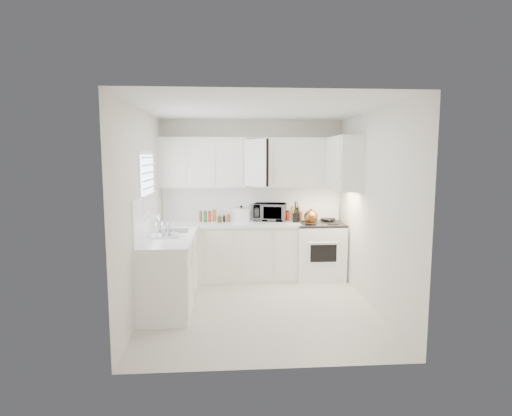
{
  "coord_description": "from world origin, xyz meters",
  "views": [
    {
      "loc": [
        -0.42,
        -5.26,
        2.01
      ],
      "look_at": [
        0.0,
        0.7,
        1.25
      ],
      "focal_mm": 28.84,
      "sensor_mm": 36.0,
      "label": 1
    }
  ],
  "objects": [
    {
      "name": "microwave",
      "position": [
        0.28,
        1.41,
        1.12
      ],
      "size": [
        0.56,
        0.39,
        0.35
      ],
      "primitive_type": "imported",
      "rotation": [
        0.0,
        0.0,
        -0.21
      ],
      "color": "gray",
      "rests_on": "countertop_back"
    },
    {
      "name": "floor",
      "position": [
        0.0,
        0.0,
        0.0
      ],
      "size": [
        3.2,
        3.2,
        0.0
      ],
      "primitive_type": "plane",
      "color": "beige",
      "rests_on": "ground"
    },
    {
      "name": "stove",
      "position": [
        1.08,
        1.26,
        0.59
      ],
      "size": [
        0.77,
        0.63,
        1.18
      ],
      "primitive_type": null,
      "rotation": [
        0.0,
        0.0,
        -0.0
      ],
      "color": "white",
      "rests_on": "floor"
    },
    {
      "name": "sauce_right_4",
      "position": [
        0.8,
        1.46,
        1.05
      ],
      "size": [
        0.06,
        0.06,
        0.19
      ],
      "primitive_type": "cylinder",
      "color": "brown",
      "rests_on": "countertop_back"
    },
    {
      "name": "countertop_left",
      "position": [
        -1.19,
        0.2,
        0.93
      ],
      "size": [
        0.64,
        1.62,
        0.05
      ],
      "primitive_type": "cube",
      "color": "white",
      "rests_on": "lower_cabinets_left"
    },
    {
      "name": "lower_cabinets_back",
      "position": [
        -0.39,
        1.3,
        0.45
      ],
      "size": [
        2.22,
        0.6,
        0.9
      ],
      "primitive_type": null,
      "color": "silver",
      "rests_on": "floor"
    },
    {
      "name": "tea_kettle",
      "position": [
        0.9,
        1.1,
        1.06
      ],
      "size": [
        0.28,
        0.24,
        0.25
      ],
      "primitive_type": null,
      "rotation": [
        0.0,
        0.0,
        0.05
      ],
      "color": "brown",
      "rests_on": "stove"
    },
    {
      "name": "wall_left",
      "position": [
        -1.5,
        0.0,
        1.3
      ],
      "size": [
        0.0,
        3.2,
        3.2
      ],
      "primitive_type": "plane",
      "rotation": [
        1.57,
        0.0,
        1.57
      ],
      "color": "silver",
      "rests_on": "ground"
    },
    {
      "name": "spice_left_4",
      "position": [
        -0.55,
        1.42,
        1.02
      ],
      "size": [
        0.06,
        0.06,
        0.13
      ],
      "primitive_type": "cylinder",
      "color": "#513717",
      "rests_on": "countertop_back"
    },
    {
      "name": "window_blinds",
      "position": [
        -1.48,
        0.35,
        1.55
      ],
      "size": [
        0.06,
        0.96,
        1.06
      ],
      "primitive_type": null,
      "color": "white",
      "rests_on": "wall_left"
    },
    {
      "name": "paper_towel",
      "position": [
        -0.06,
        1.52,
        1.08
      ],
      "size": [
        0.12,
        0.12,
        0.27
      ],
      "primitive_type": "cylinder",
      "color": "white",
      "rests_on": "countertop_back"
    },
    {
      "name": "spice_left_2",
      "position": [
        -0.7,
        1.42,
        1.02
      ],
      "size": [
        0.06,
        0.06,
        0.13
      ],
      "primitive_type": "cylinder",
      "color": "red",
      "rests_on": "countertop_back"
    },
    {
      "name": "countertop_back",
      "position": [
        -0.39,
        1.29,
        0.93
      ],
      "size": [
        2.24,
        0.64,
        0.05
      ],
      "primitive_type": "cube",
      "color": "white",
      "rests_on": "lower_cabinets_back"
    },
    {
      "name": "upper_cabinets_back",
      "position": [
        0.0,
        1.44,
        1.5
      ],
      "size": [
        3.0,
        0.33,
        0.8
      ],
      "primitive_type": null,
      "color": "silver",
      "rests_on": "wall_back"
    },
    {
      "name": "wall_back",
      "position": [
        0.0,
        1.6,
        1.3
      ],
      "size": [
        3.0,
        0.0,
        3.0
      ],
      "primitive_type": "plane",
      "rotation": [
        1.57,
        0.0,
        0.0
      ],
      "color": "silver",
      "rests_on": "ground"
    },
    {
      "name": "lower_cabinets_left",
      "position": [
        -1.2,
        0.2,
        0.45
      ],
      "size": [
        0.6,
        1.6,
        0.9
      ],
      "primitive_type": null,
      "color": "silver",
      "rests_on": "floor"
    },
    {
      "name": "sauce_right_3",
      "position": [
        0.74,
        1.4,
        1.05
      ],
      "size": [
        0.06,
        0.06,
        0.19
      ],
      "primitive_type": "cylinder",
      "color": "black",
      "rests_on": "countertop_back"
    },
    {
      "name": "sauce_right_0",
      "position": [
        0.58,
        1.46,
        1.05
      ],
      "size": [
        0.06,
        0.06,
        0.19
      ],
      "primitive_type": "cylinder",
      "color": "red",
      "rests_on": "countertop_back"
    },
    {
      "name": "rice_cooker",
      "position": [
        -0.2,
        1.3,
        1.08
      ],
      "size": [
        0.28,
        0.28,
        0.27
      ],
      "primitive_type": null,
      "rotation": [
        0.0,
        0.0,
        -0.05
      ],
      "color": "white",
      "rests_on": "countertop_back"
    },
    {
      "name": "spice_left_3",
      "position": [
        -0.62,
        1.33,
        1.02
      ],
      "size": [
        0.06,
        0.06,
        0.13
      ],
      "primitive_type": "cylinder",
      "color": "orange",
      "rests_on": "countertop_back"
    },
    {
      "name": "utensil_crock",
      "position": [
        0.68,
        1.2,
        1.13
      ],
      "size": [
        0.15,
        0.15,
        0.36
      ],
      "primitive_type": null,
      "rotation": [
        0.0,
        0.0,
        0.27
      ],
      "color": "black",
      "rests_on": "countertop_back"
    },
    {
      "name": "dish_rack",
      "position": [
        -1.25,
        0.14,
        1.05
      ],
      "size": [
        0.4,
        0.33,
        0.2
      ],
      "primitive_type": null,
      "rotation": [
        0.0,
        0.0,
        0.14
      ],
      "color": "white",
      "rests_on": "countertop_left"
    },
    {
      "name": "sink",
      "position": [
        -1.19,
        0.55,
        1.07
      ],
      "size": [
        0.42,
        0.38,
        0.3
      ],
      "primitive_type": null,
      "color": "gray",
      "rests_on": "countertop_left"
    },
    {
      "name": "sauce_right_1",
      "position": [
        0.64,
        1.4,
        1.05
      ],
      "size": [
        0.06,
        0.06,
        0.19
      ],
      "primitive_type": "cylinder",
      "color": "orange",
      "rests_on": "countertop_back"
    },
    {
      "name": "wall_front",
      "position": [
        0.0,
        -1.6,
        1.3
      ],
      "size": [
        3.0,
        0.0,
        3.0
      ],
      "primitive_type": "plane",
      "rotation": [
        -1.57,
        0.0,
        0.0
      ],
      "color": "silver",
      "rests_on": "ground"
    },
    {
      "name": "sauce_right_2",
      "position": [
        0.69,
        1.46,
        1.05
      ],
      "size": [
        0.06,
        0.06,
        0.19
      ],
      "primitive_type": "cylinder",
      "color": "#513717",
      "rests_on": "countertop_back"
    },
    {
      "name": "spice_left_1",
      "position": [
        -0.78,
        1.33,
        1.02
      ],
      "size": [
        0.06,
        0.06,
        0.13
      ],
      "primitive_type": "cylinder",
      "color": "#22662B",
      "rests_on": "countertop_back"
    },
    {
      "name": "upper_cabinets_right",
      "position": [
        1.33,
        0.82,
        1.5
      ],
      "size": [
        0.33,
        0.9,
        0.8
      ],
      "primitive_type": null,
      "color": "silver",
      "rests_on": "wall_right"
    },
    {
      "name": "ceiling",
      "position": [
        0.0,
        0.0,
        2.6
      ],
      "size": [
        3.2,
        3.2,
        0.0
      ],
      "primitive_type": "plane",
      "rotation": [
        3.14,
        0.0,
        0.0
      ],
      "color": "white",
      "rests_on": "ground"
    },
    {
      "name": "backsplash_back",
      "position": [
        0.0,
        1.59,
        1.23
      ],
      "size": [
        2.98,
        0.02,
        0.55
      ],
      "primitive_type": "cube",
      "color": "white",
      "rests_on": "wall_back"
    },
    {
      "name": "wall_right",
      "position": [
        1.5,
        0.0,
        1.3
      ],
      "size": [
        0.0,
        3.2,
        3.2
      ],
      "primitive_type": "plane",
      "rotation": [
        1.57,
        0.0,
        -1.57
      ],
      "color": "silver",
      "rests_on": "ground"
    },
    {
      "name": "spice_left_5",
      "position": [
        -0.47,
        1.33,
        1.02
      ],
      "size": [
        0.06,
        0.06,
        0.13
      ],
      "primitive_type": "cylinder",
      "color": "black",
      "rests_on": "countertop_back"
    },
    {
      "name": "backsplash_left",
      "position": [
        -1.49,
        0.2,
        1.23
      ],
      "size": [
        0.02,
        1.6,
        0.55
      ],
      "primitive_type": "cube",
      "color": "white",
      "rests_on": "wall_left"
    },
    {
      "name": "frying_pan",
      "position": [
        1.26,
        1.42,
        0.96
      ],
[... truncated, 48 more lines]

